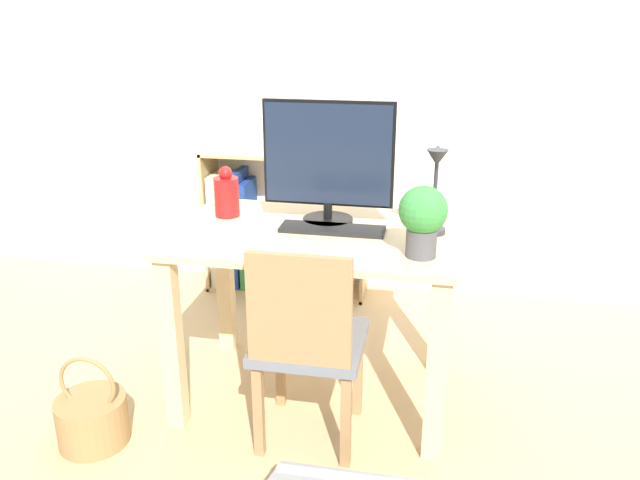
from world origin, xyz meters
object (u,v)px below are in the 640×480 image
object	(u,v)px
vase	(227,195)
potted_plant	(423,216)
keyboard	(332,229)
chair	(307,340)
monitor	(328,159)
desk_lamp	(436,184)
basket	(92,418)
bookshelf	(257,229)

from	to	relation	value
vase	potted_plant	xyz separation A→B (m)	(0.82, -0.32, 0.06)
keyboard	chair	world-z (taller)	chair
monitor	chair	size ratio (longest dim) A/B	0.64
keyboard	vase	size ratio (longest dim) A/B	1.94
keyboard	desk_lamp	xyz separation A→B (m)	(0.39, -0.00, 0.21)
vase	desk_lamp	world-z (taller)	desk_lamp
monitor	basket	size ratio (longest dim) A/B	1.43
keyboard	bookshelf	world-z (taller)	bookshelf
desk_lamp	chair	size ratio (longest dim) A/B	0.43
vase	chair	xyz separation A→B (m)	(0.44, -0.45, -0.40)
monitor	potted_plant	bearing A→B (deg)	-39.07
vase	bookshelf	size ratio (longest dim) A/B	0.23
chair	bookshelf	size ratio (longest dim) A/B	0.89
desk_lamp	bookshelf	size ratio (longest dim) A/B	0.38
chair	basket	distance (m)	0.89
potted_plant	bookshelf	world-z (taller)	potted_plant
desk_lamp	basket	distance (m)	1.58
monitor	basket	distance (m)	1.36
monitor	desk_lamp	bearing A→B (deg)	-15.12
keyboard	potted_plant	xyz separation A→B (m)	(0.35, -0.21, 0.14)
desk_lamp	potted_plant	bearing A→B (deg)	-100.07
vase	desk_lamp	xyz separation A→B (m)	(0.86, -0.11, 0.12)
monitor	potted_plant	xyz separation A→B (m)	(0.39, -0.32, -0.12)
basket	monitor	bearing A→B (deg)	36.74
keyboard	desk_lamp	world-z (taller)	desk_lamp
keyboard	bookshelf	size ratio (longest dim) A/B	0.44
chair	bookshelf	distance (m)	1.49
monitor	vase	xyz separation A→B (m)	(-0.43, -0.00, -0.17)
vase	basket	world-z (taller)	vase
bookshelf	keyboard	bearing A→B (deg)	-58.65
vase	desk_lamp	distance (m)	0.88
keyboard	desk_lamp	distance (m)	0.44
potted_plant	basket	xyz separation A→B (m)	(-1.20, -0.28, -0.80)
desk_lamp	bookshelf	world-z (taller)	desk_lamp
desk_lamp	keyboard	bearing A→B (deg)	179.43
monitor	chair	bearing A→B (deg)	-89.25
desk_lamp	potted_plant	world-z (taller)	desk_lamp
monitor	vase	size ratio (longest dim) A/B	2.47
vase	potted_plant	world-z (taller)	potted_plant
chair	basket	xyz separation A→B (m)	(-0.81, -0.15, -0.34)
desk_lamp	bookshelf	xyz separation A→B (m)	(-1.01, 1.03, -0.60)
vase	desk_lamp	size ratio (longest dim) A/B	0.61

